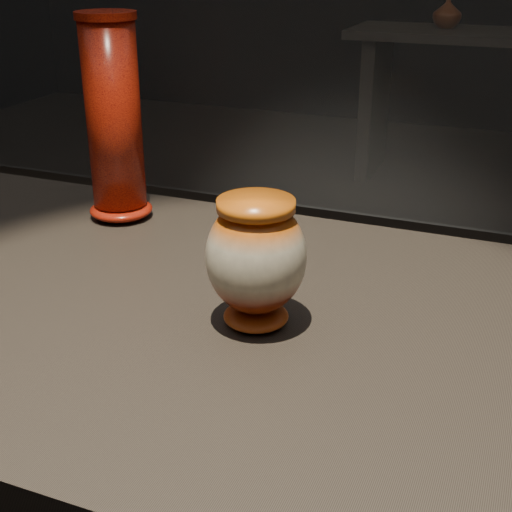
{
  "coord_description": "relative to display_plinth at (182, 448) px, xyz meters",
  "views": [
    {
      "loc": [
        0.46,
        -0.81,
        1.38
      ],
      "look_at": [
        0.14,
        -0.02,
        1.0
      ],
      "focal_mm": 50.0,
      "sensor_mm": 36.0,
      "label": 1
    }
  ],
  "objects": [
    {
      "name": "main_vase",
      "position": [
        0.14,
        -0.02,
        0.37
      ],
      "size": [
        0.17,
        0.17,
        0.18
      ],
      "rotation": [
        0.0,
        0.0,
        -0.31
      ],
      "color": "maroon",
      "rests_on": "display_plinth"
    },
    {
      "name": "tall_vase",
      "position": [
        -0.25,
        0.26,
        0.45
      ],
      "size": [
        0.14,
        0.14,
        0.37
      ],
      "rotation": [
        0.0,
        0.0,
        0.26
      ],
      "color": "red",
      "rests_on": "display_plinth"
    },
    {
      "name": "back_vase_left",
      "position": [
        -0.15,
        3.66,
        0.36
      ],
      "size": [
        0.23,
        0.23,
        0.17
      ],
      "primitive_type": "imported",
      "rotation": [
        0.0,
        0.0,
        2.28
      ],
      "color": "brown",
      "rests_on": "back_shelf"
    },
    {
      "name": "display_plinth",
      "position": [
        0.0,
        0.0,
        0.0
      ],
      "size": [
        2.0,
        0.8,
        0.9
      ],
      "color": "black",
      "rests_on": "ground"
    }
  ]
}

